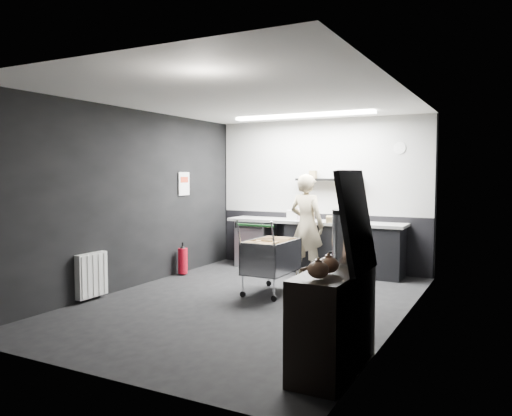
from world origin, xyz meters
The scene contains 22 objects.
floor centered at (0.00, 0.00, 0.00)m, with size 5.50×5.50×0.00m, color black.
ceiling centered at (0.00, 0.00, 2.70)m, with size 5.50×5.50×0.00m, color white.
wall_back centered at (0.00, 2.75, 1.35)m, with size 5.50×5.50×0.00m, color black.
wall_front centered at (0.00, -2.75, 1.35)m, with size 5.50×5.50×0.00m, color black.
wall_left centered at (-2.00, 0.00, 1.35)m, with size 5.50×5.50×0.00m, color black.
wall_right centered at (2.00, 0.00, 1.35)m, with size 5.50×5.50×0.00m, color black.
kitchen_wall_panel centered at (0.00, 2.73, 1.85)m, with size 3.95×0.02×1.70m, color #B2B2AE.
dado_panel centered at (0.00, 2.73, 0.50)m, with size 3.95×0.02×1.00m, color black.
floating_shelf centered at (0.20, 2.62, 1.62)m, with size 1.20×0.22×0.04m, color black.
wall_clock centered at (1.40, 2.72, 2.15)m, with size 0.20×0.20×0.03m, color silver.
poster centered at (-1.98, 1.30, 1.55)m, with size 0.02×0.30×0.40m, color white.
poster_red_band centered at (-1.98, 1.30, 1.62)m, with size 0.01×0.22×0.10m, color red.
radiator centered at (-1.94, -0.90, 0.35)m, with size 0.10×0.50×0.60m, color silver.
ceiling_strip centered at (0.00, 1.85, 2.67)m, with size 2.40×0.20×0.04m, color white.
prep_counter centered at (0.14, 2.42, 0.46)m, with size 3.20×0.61×0.90m.
person centered at (0.05, 1.97, 0.86)m, with size 0.63×0.41×1.72m, color beige.
shopping_cart centered at (0.05, 0.60, 0.50)m, with size 0.58×0.95×1.05m.
sideboard centered at (1.77, -1.64, 0.56)m, with size 0.50×1.17×1.76m.
fire_extinguisher centered at (-1.85, 1.07, 0.26)m, with size 0.16×0.16×0.53m.
cardboard_box centered at (0.51, 2.37, 0.95)m, with size 0.48×0.37×0.10m, color olive.
pink_tub centered at (-0.20, 2.42, 1.00)m, with size 0.20×0.20×0.20m, color silver.
white_container centered at (-0.39, 2.37, 0.99)m, with size 0.19×0.15×0.17m, color silver.
Camera 1 is at (3.15, -5.80, 1.73)m, focal length 35.00 mm.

